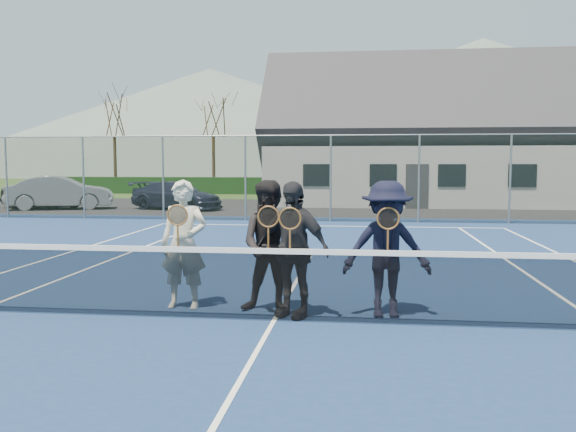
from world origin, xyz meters
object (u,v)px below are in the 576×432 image
object	(u,v)px
clubhouse	(421,124)
player_a	(184,244)
car_c	(177,196)
player_c	(292,249)
car_b	(60,193)
tennis_net	(274,281)
player_d	(387,249)
player_b	(272,246)
car_a	(42,194)

from	to	relation	value
clubhouse	player_a	size ratio (longest dim) A/B	8.67
car_c	player_a	size ratio (longest dim) A/B	2.36
player_a	player_c	xyz separation A→B (m)	(1.56, -0.29, -0.00)
car_b	clubhouse	xyz separation A→B (m)	(16.17, 6.19, 3.25)
car_c	tennis_net	world-z (taller)	car_c
car_c	player_d	world-z (taller)	player_d
clubhouse	player_c	xyz separation A→B (m)	(-3.80, -23.72, -3.07)
tennis_net	car_b	bearing A→B (deg)	124.34
clubhouse	player_a	xyz separation A→B (m)	(-5.36, -23.43, -3.07)
car_b	player_d	bearing A→B (deg)	-162.33
car_c	player_b	distance (m)	19.07
player_c	car_b	bearing A→B (deg)	125.21
player_a	player_c	world-z (taller)	same
tennis_net	player_d	world-z (taller)	player_d
car_c	player_d	bearing A→B (deg)	-134.57
car_c	player_b	bearing A→B (deg)	-138.68
car_a	player_d	bearing A→B (deg)	-125.94
player_b	player_c	size ratio (longest dim) A/B	1.00
player_b	player_c	distance (m)	0.39
player_d	car_b	bearing A→B (deg)	128.06
car_a	clubhouse	xyz separation A→B (m)	(17.30, 5.72, 3.34)
car_c	tennis_net	xyz separation A→B (m)	(7.01, -18.28, -0.08)
car_a	tennis_net	xyz separation A→B (m)	(13.30, -18.27, -0.11)
tennis_net	player_c	xyz separation A→B (m)	(0.20, 0.28, 0.38)
car_a	clubhouse	distance (m)	18.52
clubhouse	player_d	xyz separation A→B (m)	(-2.56, -23.57, -3.07)
car_a	car_b	world-z (taller)	car_b
player_c	player_d	world-z (taller)	same
car_c	player_a	bearing A→B (deg)	-142.20
car_b	car_c	distance (m)	5.18
car_c	player_b	world-z (taller)	player_b
car_b	clubhouse	distance (m)	17.62
player_b	player_d	size ratio (longest dim) A/B	1.00
car_b	player_b	size ratio (longest dim) A/B	2.49
clubhouse	car_b	bearing A→B (deg)	-159.05
player_d	car_c	bearing A→B (deg)	115.34
car_a	player_a	bearing A→B (deg)	-131.50
car_c	clubhouse	xyz separation A→B (m)	(11.01, 5.72, 3.37)
clubhouse	player_b	distance (m)	24.05
car_a	player_d	distance (m)	23.15
player_b	car_c	bearing A→B (deg)	111.22
player_c	car_c	bearing A→B (deg)	111.84
car_a	player_c	xyz separation A→B (m)	(13.50, -18.00, 0.27)
tennis_net	player_c	size ratio (longest dim) A/B	6.49
clubhouse	player_c	bearing A→B (deg)	-99.09
car_a	player_d	world-z (taller)	player_d
tennis_net	player_d	xyz separation A→B (m)	(1.44, 0.43, 0.38)
clubhouse	player_b	size ratio (longest dim) A/B	8.67
car_a	player_b	distance (m)	22.13
player_a	player_c	distance (m)	1.59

